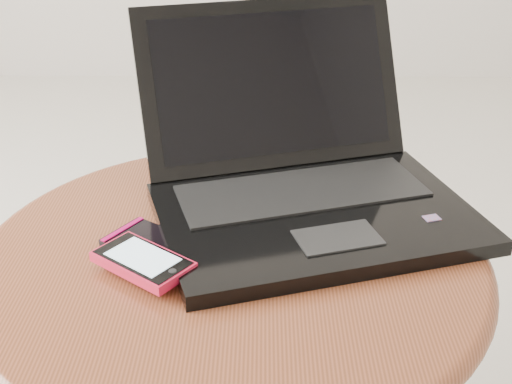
{
  "coord_description": "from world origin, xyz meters",
  "views": [
    {
      "loc": [
        0.05,
        -0.76,
        0.89
      ],
      "look_at": [
        0.04,
        -0.07,
        0.53
      ],
      "focal_mm": 48.44,
      "sensor_mm": 36.0,
      "label": 1
    }
  ],
  "objects": [
    {
      "name": "laptop",
      "position": [
        0.09,
        0.02,
        0.51
      ],
      "size": [
        0.46,
        0.45,
        0.22
      ],
      "color": "black",
      "rests_on": "table"
    },
    {
      "name": "table",
      "position": [
        0.01,
        -0.09,
        0.37
      ],
      "size": [
        0.59,
        0.59,
        0.47
      ],
      "color": "brown",
      "rests_on": "ground"
    },
    {
      "name": "phone_pink",
      "position": [
        -0.08,
        -0.14,
        0.49
      ],
      "size": [
        0.12,
        0.11,
        0.01
      ],
      "color": "red",
      "rests_on": "phone_black"
    },
    {
      "name": "phone_black",
      "position": [
        -0.07,
        -0.1,
        0.47
      ],
      "size": [
        0.14,
        0.12,
        0.01
      ],
      "color": "black",
      "rests_on": "table"
    }
  ]
}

